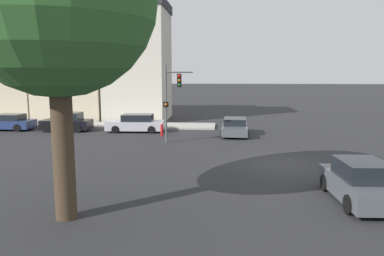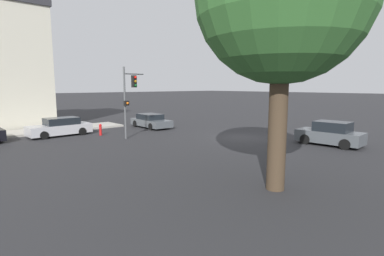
% 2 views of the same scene
% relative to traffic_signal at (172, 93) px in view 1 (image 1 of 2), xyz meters
% --- Properties ---
extents(ground_plane, '(300.00, 300.00, 0.00)m').
position_rel_traffic_signal_xyz_m(ground_plane, '(-5.47, -6.43, -3.44)').
color(ground_plane, '#28282B').
extents(rowhouse_backdrop, '(8.28, 20.09, 12.98)m').
position_rel_traffic_signal_xyz_m(rowhouse_backdrop, '(13.41, 12.45, 2.80)').
color(rowhouse_backdrop, beige).
rests_on(rowhouse_backdrop, ground_plane).
extents(traffic_signal, '(0.70, 1.96, 5.30)m').
position_rel_traffic_signal_xyz_m(traffic_signal, '(0.00, 0.00, 0.00)').
color(traffic_signal, '#515456').
rests_on(traffic_signal, ground_plane).
extents(crossing_car_0, '(4.17, 2.06, 1.59)m').
position_rel_traffic_signal_xyz_m(crossing_car_0, '(-11.29, -8.43, -2.70)').
color(crossing_car_0, '#4C5156').
rests_on(crossing_car_0, ground_plane).
extents(crossing_car_1, '(4.64, 2.15, 1.29)m').
position_rel_traffic_signal_xyz_m(crossing_car_1, '(3.72, -4.36, -2.83)').
color(crossing_car_1, '#4C5156').
rests_on(crossing_car_1, ground_plane).
extents(parked_car_0, '(2.01, 4.70, 1.43)m').
position_rel_traffic_signal_xyz_m(parked_car_0, '(4.65, 3.60, -2.77)').
color(parked_car_0, '#B7B7BC').
rests_on(parked_car_0, ground_plane).
extents(parked_car_1, '(1.94, 3.99, 1.53)m').
position_rel_traffic_signal_xyz_m(parked_car_1, '(4.67, 9.38, -2.73)').
color(parked_car_1, black).
rests_on(parked_car_1, ground_plane).
extents(parked_car_2, '(1.96, 4.27, 1.34)m').
position_rel_traffic_signal_xyz_m(parked_car_2, '(4.78, 14.52, -2.80)').
color(parked_car_2, navy).
rests_on(parked_car_2, ground_plane).
extents(fire_hydrant, '(0.22, 0.22, 0.92)m').
position_rel_traffic_signal_xyz_m(fire_hydrant, '(2.68, 1.16, -2.95)').
color(fire_hydrant, red).
rests_on(fire_hydrant, ground_plane).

